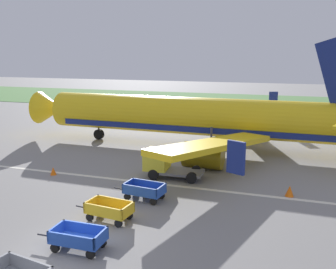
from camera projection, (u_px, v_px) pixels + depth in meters
The scene contains 10 objects.
ground_plane at pixel (72, 247), 18.15m from camera, with size 220.00×220.00×0.00m, color gray.
grass_strip at pixel (239, 102), 72.97m from camera, with size 220.00×28.00×0.06m, color #518442.
apron_stripe at pixel (147, 183), 27.26m from camera, with size 120.00×0.36×0.01m, color silver.
airplane at pixel (202, 117), 36.81m from camera, with size 37.56×30.29×11.34m.
baggage_cart_third_in_row at pixel (78, 238), 17.83m from camera, with size 3.56×1.42×1.07m.
baggage_cart_fourth_in_row at pixel (109, 210), 21.03m from camera, with size 3.61×1.67×1.07m.
baggage_cart_far_end at pixel (144, 190), 24.03m from camera, with size 3.61×1.67×1.07m.
service_truck_beside_carts at pixel (163, 163), 28.36m from camera, with size 4.46×2.18×2.10m.
traffic_cone_near_plane at pixel (53, 171), 28.98m from camera, with size 0.48×0.48×0.63m, color orange.
traffic_cone_mid_apron at pixel (290, 191), 24.60m from camera, with size 0.56×0.56×0.74m, color orange.
Camera 1 is at (9.59, -14.31, 9.16)m, focal length 40.21 mm.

